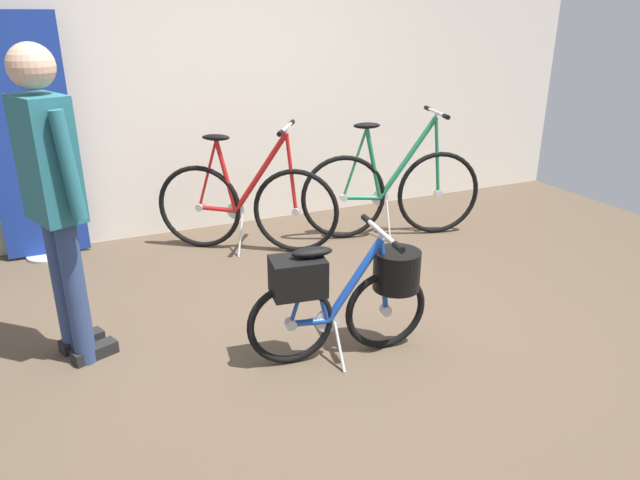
{
  "coord_description": "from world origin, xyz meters",
  "views": [
    {
      "loc": [
        -1.34,
        -2.63,
        1.78
      ],
      "look_at": [
        -0.03,
        0.27,
        0.55
      ],
      "focal_mm": 32.68,
      "sensor_mm": 36.0,
      "label": 1
    }
  ],
  "objects_px": {
    "floor_banner_stand": "(33,153)",
    "display_bike_right": "(391,191)",
    "folding_bike_foreground": "(348,290)",
    "display_bike_left": "(247,204)",
    "visitor_near_wall": "(53,191)"
  },
  "relations": [
    {
      "from": "floor_banner_stand",
      "to": "display_bike_right",
      "type": "distance_m",
      "value": 2.81
    },
    {
      "from": "display_bike_left",
      "to": "visitor_near_wall",
      "type": "height_order",
      "value": "visitor_near_wall"
    },
    {
      "from": "visitor_near_wall",
      "to": "floor_banner_stand",
      "type": "bearing_deg",
      "value": 94.53
    },
    {
      "from": "folding_bike_foreground",
      "to": "floor_banner_stand",
      "type": "bearing_deg",
      "value": 123.76
    },
    {
      "from": "floor_banner_stand",
      "to": "display_bike_left",
      "type": "height_order",
      "value": "floor_banner_stand"
    },
    {
      "from": "display_bike_left",
      "to": "display_bike_right",
      "type": "relative_size",
      "value": 0.84
    },
    {
      "from": "floor_banner_stand",
      "to": "folding_bike_foreground",
      "type": "distance_m",
      "value": 2.73
    },
    {
      "from": "folding_bike_foreground",
      "to": "visitor_near_wall",
      "type": "distance_m",
      "value": 1.59
    },
    {
      "from": "visitor_near_wall",
      "to": "display_bike_right",
      "type": "bearing_deg",
      "value": 20.3
    },
    {
      "from": "floor_banner_stand",
      "to": "folding_bike_foreground",
      "type": "xyz_separation_m",
      "value": [
        1.5,
        -2.24,
        -0.43
      ]
    },
    {
      "from": "folding_bike_foreground",
      "to": "display_bike_left",
      "type": "xyz_separation_m",
      "value": [
        -0.03,
        1.73,
        -0.01
      ]
    },
    {
      "from": "display_bike_right",
      "to": "visitor_near_wall",
      "type": "bearing_deg",
      "value": -159.7
    },
    {
      "from": "display_bike_left",
      "to": "display_bike_right",
      "type": "distance_m",
      "value": 1.23
    },
    {
      "from": "floor_banner_stand",
      "to": "visitor_near_wall",
      "type": "bearing_deg",
      "value": -85.47
    },
    {
      "from": "folding_bike_foreground",
      "to": "visitor_near_wall",
      "type": "height_order",
      "value": "visitor_near_wall"
    }
  ]
}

